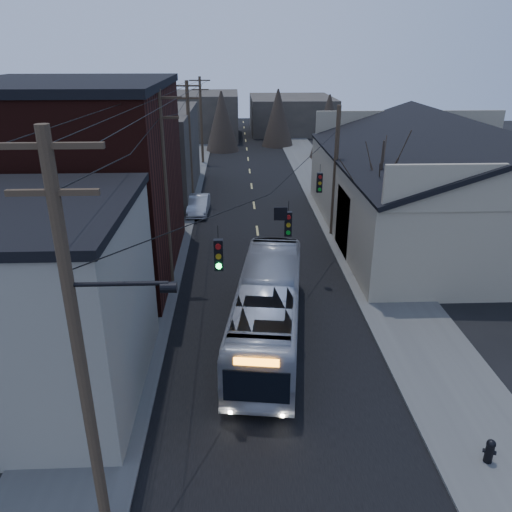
{
  "coord_description": "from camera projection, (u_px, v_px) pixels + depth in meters",
  "views": [
    {
      "loc": [
        -1.44,
        -6.56,
        11.81
      ],
      "look_at": [
        -0.57,
        14.37,
        3.0
      ],
      "focal_mm": 35.0,
      "sensor_mm": 36.0,
      "label": 1
    }
  ],
  "objects": [
    {
      "name": "building_brick",
      "position": [
        77.0,
        184.0,
        26.77
      ],
      "size": [
        10.0,
        12.0,
        10.0
      ],
      "primitive_type": "cube",
      "color": "black",
      "rests_on": "ground"
    },
    {
      "name": "parked_car",
      "position": [
        199.0,
        205.0,
        37.98
      ],
      "size": [
        1.61,
        4.21,
        1.37
      ],
      "primitive_type": "imported",
      "rotation": [
        0.0,
        0.0,
        -0.04
      ],
      "color": "#A9ACB1",
      "rests_on": "ground"
    },
    {
      "name": "utility_lines",
      "position": [
        209.0,
        167.0,
        30.87
      ],
      "size": [
        11.24,
        45.28,
        10.5
      ],
      "color": "#382B1E",
      "rests_on": "ground"
    },
    {
      "name": "warehouse",
      "position": [
        453.0,
        195.0,
        33.15
      ],
      "size": [
        16.16,
        20.6,
        7.73
      ],
      "color": "gray",
      "rests_on": "ground"
    },
    {
      "name": "road_surface",
      "position": [
        255.0,
        213.0,
        38.3
      ],
      "size": [
        9.0,
        110.0,
        0.02
      ],
      "primitive_type": "cube",
      "color": "black",
      "rests_on": "ground"
    },
    {
      "name": "building_far_left",
      "position": [
        202.0,
        115.0,
        69.14
      ],
      "size": [
        10.0,
        12.0,
        6.0
      ],
      "primitive_type": "cube",
      "color": "#322E28",
      "rests_on": "ground"
    },
    {
      "name": "bare_tree",
      "position": [
        378.0,
        205.0,
        27.95
      ],
      "size": [
        0.4,
        0.4,
        7.2
      ],
      "primitive_type": "cone",
      "color": "black",
      "rests_on": "ground"
    },
    {
      "name": "building_clapboard",
      "position": [
        20.0,
        307.0,
        17.26
      ],
      "size": [
        8.0,
        8.0,
        7.0
      ],
      "primitive_type": "cube",
      "color": "gray",
      "rests_on": "ground"
    },
    {
      "name": "building_far_right",
      "position": [
        291.0,
        114.0,
        74.44
      ],
      "size": [
        12.0,
        14.0,
        5.0
      ],
      "primitive_type": "cube",
      "color": "#322E28",
      "rests_on": "ground"
    },
    {
      "name": "sidewalk_left",
      "position": [
        170.0,
        213.0,
        38.03
      ],
      "size": [
        4.0,
        110.0,
        0.12
      ],
      "primitive_type": "cube",
      "color": "#474744",
      "rests_on": "ground"
    },
    {
      "name": "sidewalk_right",
      "position": [
        339.0,
        211.0,
        38.53
      ],
      "size": [
        4.0,
        110.0,
        0.12
      ],
      "primitive_type": "cube",
      "color": "#474744",
      "rests_on": "ground"
    },
    {
      "name": "bus",
      "position": [
        268.0,
        309.0,
        21.21
      ],
      "size": [
        3.99,
        11.14,
        3.04
      ],
      "primitive_type": "imported",
      "rotation": [
        0.0,
        0.0,
        3.01
      ],
      "color": "#A1A4AD",
      "rests_on": "ground"
    },
    {
      "name": "fire_hydrant",
      "position": [
        490.0,
        450.0,
        15.06
      ],
      "size": [
        0.4,
        0.28,
        0.82
      ],
      "rotation": [
        0.0,
        0.0,
        -0.4
      ],
      "color": "black",
      "rests_on": "sidewalk_right"
    },
    {
      "name": "building_left_far",
      "position": [
        140.0,
        153.0,
        42.11
      ],
      "size": [
        9.0,
        14.0,
        7.0
      ],
      "primitive_type": "cube",
      "color": "#322E28",
      "rests_on": "ground"
    }
  ]
}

